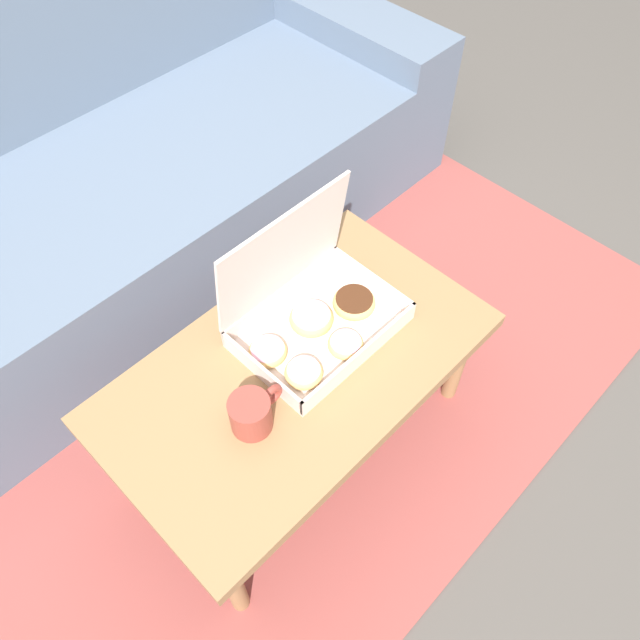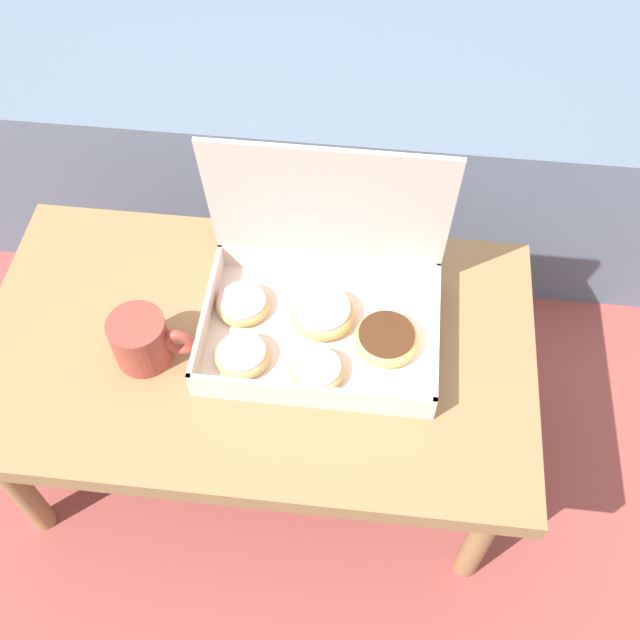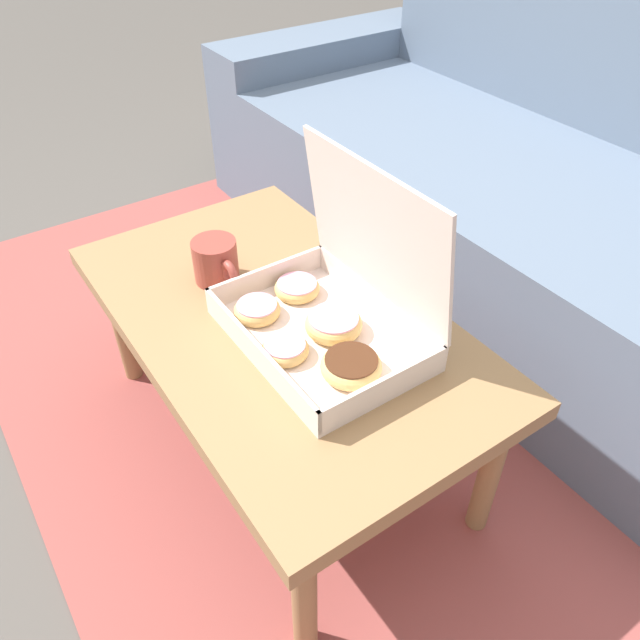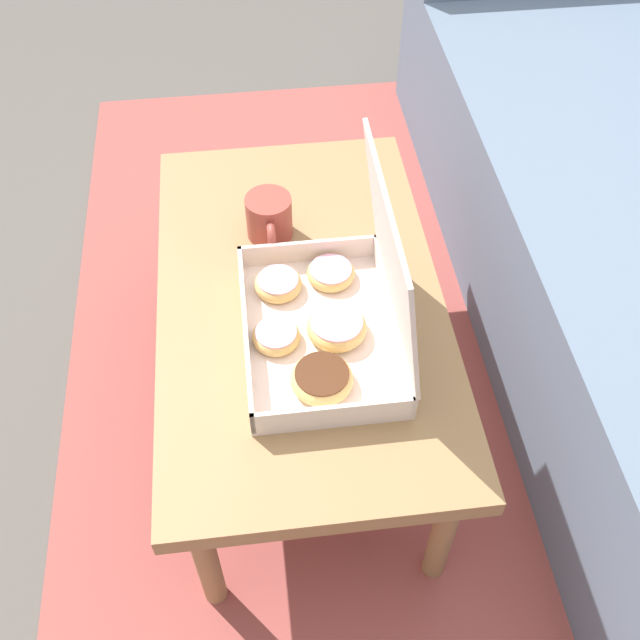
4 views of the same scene
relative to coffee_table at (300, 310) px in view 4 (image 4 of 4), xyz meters
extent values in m
plane|color=#514C47|center=(0.00, 0.11, -0.36)|extent=(12.00, 12.00, 0.00)
cube|color=#994742|center=(0.00, 0.41, -0.35)|extent=(2.62, 1.93, 0.01)
cube|color=slate|center=(-1.13, 0.90, -0.08)|extent=(0.24, 0.90, 0.55)
cube|color=#997047|center=(0.00, 0.00, 0.02)|extent=(0.96, 0.56, 0.04)
cylinder|color=#997047|center=(-0.42, -0.22, -0.18)|extent=(0.04, 0.04, 0.36)
cylinder|color=#997047|center=(0.42, -0.22, -0.18)|extent=(0.04, 0.04, 0.36)
cylinder|color=#997047|center=(-0.42, 0.22, -0.18)|extent=(0.04, 0.04, 0.36)
cylinder|color=#997047|center=(0.42, 0.22, -0.18)|extent=(0.04, 0.04, 0.36)
cube|color=silver|center=(0.11, 0.03, 0.05)|extent=(0.40, 0.28, 0.01)
cube|color=silver|center=(0.11, -0.11, 0.08)|extent=(0.40, 0.01, 0.05)
cube|color=silver|center=(0.11, 0.16, 0.08)|extent=(0.40, 0.01, 0.05)
cube|color=silver|center=(-0.09, 0.03, 0.08)|extent=(0.01, 0.28, 0.05)
cube|color=silver|center=(0.30, 0.03, 0.08)|extent=(0.01, 0.28, 0.05)
cube|color=silver|center=(0.11, 0.15, 0.24)|extent=(0.40, 0.05, 0.28)
torus|color=#E0B266|center=(0.22, 0.02, 0.07)|extent=(0.11, 0.11, 0.03)
cylinder|color=#472614|center=(0.22, 0.02, 0.08)|extent=(0.10, 0.10, 0.02)
torus|color=#E0B266|center=(0.11, 0.06, 0.07)|extent=(0.11, 0.11, 0.03)
cylinder|color=pink|center=(0.11, 0.06, 0.08)|extent=(0.10, 0.10, 0.02)
torus|color=#E0B266|center=(-0.01, -0.04, 0.07)|extent=(0.09, 0.09, 0.03)
cylinder|color=pink|center=(-0.01, -0.04, 0.07)|extent=(0.08, 0.08, 0.01)
torus|color=#E0B266|center=(-0.03, 0.06, 0.06)|extent=(0.09, 0.09, 0.03)
cylinder|color=pink|center=(-0.03, 0.06, 0.07)|extent=(0.08, 0.08, 0.01)
torus|color=#E0B266|center=(0.11, -0.06, 0.06)|extent=(0.09, 0.09, 0.03)
cylinder|color=pink|center=(0.11, -0.06, 0.07)|extent=(0.08, 0.08, 0.01)
cylinder|color=#993D33|center=(-0.18, -0.04, 0.09)|extent=(0.10, 0.10, 0.09)
torus|color=#993D33|center=(-0.12, -0.04, 0.09)|extent=(0.06, 0.02, 0.06)
camera|label=1|loc=(-0.54, -0.61, 1.32)|focal=35.00mm
camera|label=2|loc=(0.19, -0.69, 1.12)|focal=42.00mm
camera|label=3|loc=(0.85, -0.48, 0.84)|focal=35.00mm
camera|label=4|loc=(0.97, -0.08, 1.13)|focal=42.00mm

